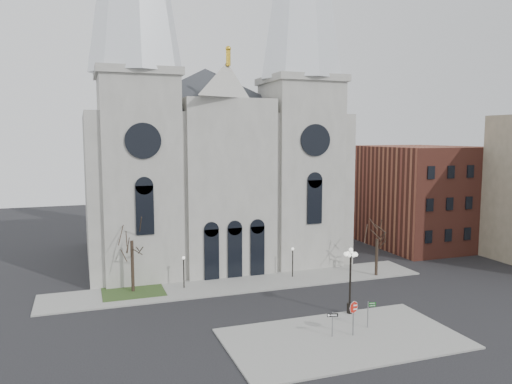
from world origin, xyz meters
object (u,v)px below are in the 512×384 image
object	(u,v)px
globe_lamp	(350,272)
one_way_sign	(332,320)
street_name_sign	(369,312)
stop_sign	(353,311)

from	to	relation	value
globe_lamp	one_way_sign	size ratio (longest dim) A/B	2.99
globe_lamp	street_name_sign	world-z (taller)	globe_lamp
stop_sign	one_way_sign	size ratio (longest dim) A/B	1.41
stop_sign	globe_lamp	bearing A→B (deg)	64.68
one_way_sign	street_name_sign	size ratio (longest dim) A/B	0.90
one_way_sign	street_name_sign	bearing A→B (deg)	26.28
globe_lamp	street_name_sign	bearing A→B (deg)	-93.61
stop_sign	globe_lamp	size ratio (longest dim) A/B	0.47
globe_lamp	stop_sign	bearing A→B (deg)	-116.90
one_way_sign	stop_sign	bearing A→B (deg)	5.55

